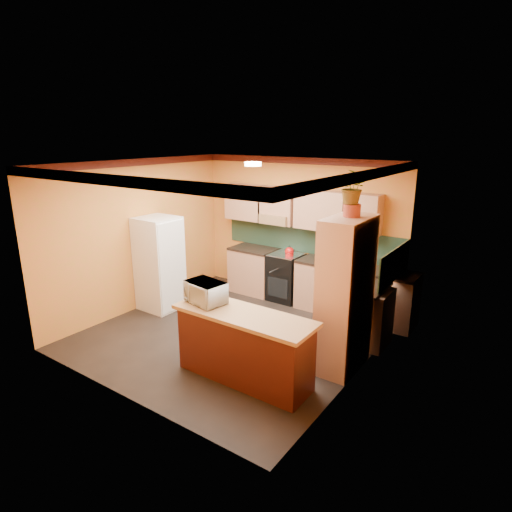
# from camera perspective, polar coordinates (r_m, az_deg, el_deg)

# --- Properties ---
(room_shell) EXTENTS (4.24, 4.24, 2.72)m
(room_shell) POSITION_cam_1_polar(r_m,az_deg,el_deg) (6.59, -1.86, 7.04)
(room_shell) COLOR black
(room_shell) RESTS_ON ground
(base_cabinets_back) EXTENTS (3.65, 0.60, 0.88)m
(base_cabinets_back) POSITION_cam_1_polar(r_m,az_deg,el_deg) (7.99, 7.83, -3.71)
(base_cabinets_back) COLOR tan
(base_cabinets_back) RESTS_ON ground
(countertop_back) EXTENTS (3.65, 0.62, 0.04)m
(countertop_back) POSITION_cam_1_polar(r_m,az_deg,el_deg) (7.85, 7.96, -0.54)
(countertop_back) COLOR black
(countertop_back) RESTS_ON base_cabinets_back
(stove) EXTENTS (0.58, 0.58, 0.91)m
(stove) POSITION_cam_1_polar(r_m,az_deg,el_deg) (8.27, 3.98, -2.80)
(stove) COLOR black
(stove) RESTS_ON ground
(kettle) EXTENTS (0.22, 0.22, 0.18)m
(kettle) POSITION_cam_1_polar(r_m,az_deg,el_deg) (8.02, 4.49, 0.67)
(kettle) COLOR red
(kettle) RESTS_ON stove
(sink) EXTENTS (0.48, 0.40, 0.03)m
(sink) POSITION_cam_1_polar(r_m,az_deg,el_deg) (7.54, 13.22, -1.24)
(sink) COLOR silver
(sink) RESTS_ON countertop_back
(base_cabinets_right) EXTENTS (0.60, 0.80, 0.88)m
(base_cabinets_right) POSITION_cam_1_polar(r_m,az_deg,el_deg) (6.80, 13.98, -7.67)
(base_cabinets_right) COLOR tan
(base_cabinets_right) RESTS_ON ground
(countertop_right) EXTENTS (0.62, 0.80, 0.04)m
(countertop_right) POSITION_cam_1_polar(r_m,az_deg,el_deg) (6.63, 14.25, -4.02)
(countertop_right) COLOR black
(countertop_right) RESTS_ON base_cabinets_right
(fridge) EXTENTS (0.68, 0.66, 1.70)m
(fridge) POSITION_cam_1_polar(r_m,az_deg,el_deg) (7.93, -12.76, -1.00)
(fridge) COLOR white
(fridge) RESTS_ON ground
(pantry) EXTENTS (0.48, 0.90, 2.10)m
(pantry) POSITION_cam_1_polar(r_m,az_deg,el_deg) (5.82, 11.80, -5.13)
(pantry) COLOR tan
(pantry) RESTS_ON ground
(fern_pot) EXTENTS (0.22, 0.22, 0.16)m
(fern_pot) POSITION_cam_1_polar(r_m,az_deg,el_deg) (5.56, 12.67, 5.96)
(fern_pot) COLOR #9B3825
(fern_pot) RESTS_ON pantry
(fern) EXTENTS (0.44, 0.40, 0.43)m
(fern) POSITION_cam_1_polar(r_m,az_deg,el_deg) (5.52, 12.85, 8.99)
(fern) COLOR tan
(fern) RESTS_ON fern_pot
(breakfast_bar) EXTENTS (1.80, 0.55, 0.88)m
(breakfast_bar) POSITION_cam_1_polar(r_m,az_deg,el_deg) (5.66, -1.62, -12.21)
(breakfast_bar) COLOR #471A10
(breakfast_bar) RESTS_ON ground
(bar_top) EXTENTS (1.90, 0.65, 0.05)m
(bar_top) POSITION_cam_1_polar(r_m,az_deg,el_deg) (5.45, -1.65, -7.90)
(bar_top) COLOR tan
(bar_top) RESTS_ON breakfast_bar
(microwave) EXTENTS (0.58, 0.44, 0.29)m
(microwave) POSITION_cam_1_polar(r_m,az_deg,el_deg) (5.76, -6.78, -4.82)
(microwave) COLOR white
(microwave) RESTS_ON bar_top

